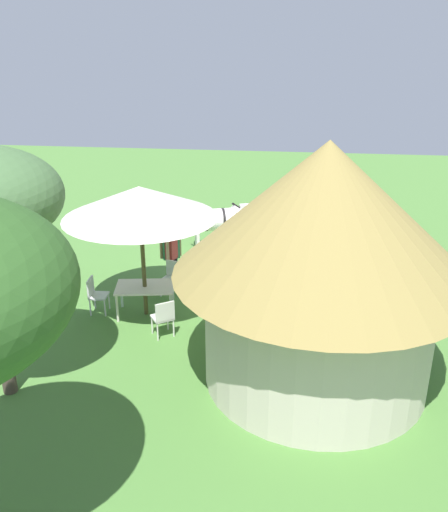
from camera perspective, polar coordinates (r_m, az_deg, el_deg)
name	(u,v)px	position (r m, az deg, el deg)	size (l,w,h in m)	color
ground_plane	(261,280)	(15.17, 3.86, -2.52)	(36.00, 36.00, 0.00)	#497835
thatched_hut	(322,254)	(10.04, 10.21, 0.20)	(5.48, 5.48, 4.70)	beige
shade_umbrella	(140,202)	(12.45, -8.81, 5.58)	(3.52, 3.52, 3.19)	brown
patio_dining_table	(145,289)	(13.22, -8.26, -3.47)	(1.50, 1.08, 0.74)	silver
patio_chair_west_end	(164,316)	(12.25, -6.33, -6.26)	(0.60, 0.59, 0.90)	silver
patio_chair_near_lawn	(172,276)	(14.20, -5.46, -2.06)	(0.56, 0.54, 0.90)	silver
patio_chair_east_end	(95,293)	(13.58, -13.31, -3.77)	(0.44, 0.46, 0.90)	silver
guest_beside_umbrella	(173,251)	(14.42, -5.32, 0.50)	(0.36, 0.58, 1.71)	black
guest_behind_table	(171,252)	(14.47, -5.58, 0.40)	(0.52, 0.40, 1.64)	black
standing_watcher	(381,226)	(16.92, 16.13, 3.05)	(0.47, 0.49, 1.71)	black
striped_lounge_chair	(245,267)	(15.34, 2.21, -1.19)	(0.96, 0.79, 0.57)	#D6483A
zebra_nearest_camera	(319,230)	(16.32, 9.89, 2.69)	(1.55, 1.87, 1.51)	silver
zebra_by_umbrella	(216,220)	(17.00, -0.80, 3.80)	(2.06, 1.07, 1.50)	silver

